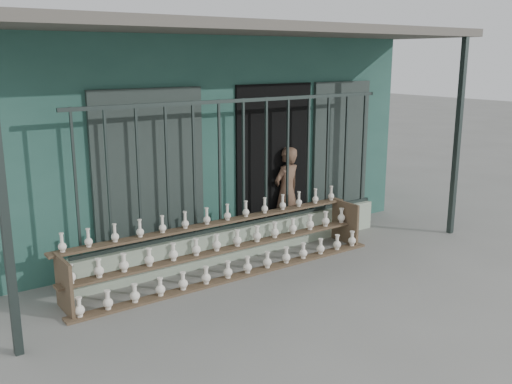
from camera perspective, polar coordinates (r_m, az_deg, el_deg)
ground at (r=7.32m, az=4.61°, el=-9.13°), size 60.00×60.00×0.00m
workshop_building at (r=10.42m, az=-10.41°, el=6.70°), size 7.40×6.60×3.21m
parapet_wall at (r=8.21m, az=-1.22°, el=-4.87°), size 5.00×0.20×0.45m
security_fence at (r=7.93m, az=-1.26°, el=2.86°), size 5.00×0.04×1.80m
shelf_rack at (r=7.56m, az=-2.84°, el=-5.42°), size 4.50×0.68×0.85m
elderly_woman at (r=9.00m, az=3.08°, el=0.01°), size 0.58×0.44×1.43m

